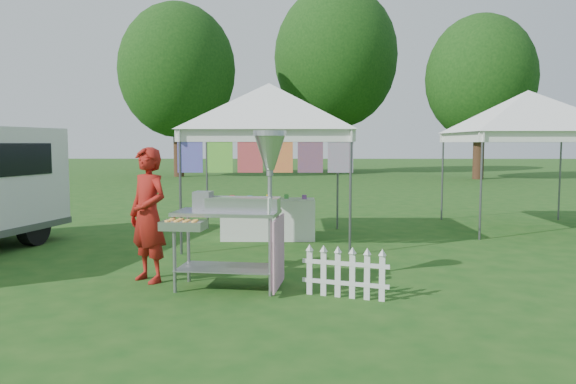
{
  "coord_description": "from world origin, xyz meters",
  "views": [
    {
      "loc": [
        0.5,
        -7.23,
        1.87
      ],
      "look_at": [
        0.39,
        1.58,
        1.1
      ],
      "focal_mm": 35.0,
      "sensor_mm": 36.0,
      "label": 1
    }
  ],
  "objects": [
    {
      "name": "canopy_right",
      "position": [
        5.5,
        5.0,
        2.99
      ],
      "size": [
        4.24,
        4.24,
        3.45
      ],
      "color": "#59595E",
      "rests_on": "ground"
    },
    {
      "name": "ground",
      "position": [
        0.0,
        0.0,
        0.0
      ],
      "size": [
        120.0,
        120.0,
        0.0
      ],
      "primitive_type": "plane",
      "color": "#1A4B15",
      "rests_on": "ground"
    },
    {
      "name": "picket_fence",
      "position": [
        1.1,
        -0.56,
        0.29
      ],
      "size": [
        1.03,
        0.38,
        0.56
      ],
      "rotation": [
        0.0,
        0.0,
        -0.34
      ],
      "color": "silver",
      "rests_on": "ground"
    },
    {
      "name": "display_table",
      "position": [
        -0.02,
        3.62,
        0.39
      ],
      "size": [
        1.8,
        0.7,
        0.78
      ],
      "primitive_type": "cube",
      "color": "white",
      "rests_on": "ground"
    },
    {
      "name": "canopy_main",
      "position": [
        0.0,
        3.49,
        2.99
      ],
      "size": [
        4.24,
        4.24,
        3.45
      ],
      "color": "#59595E",
      "rests_on": "ground"
    },
    {
      "name": "donut_cart",
      "position": [
        -0.16,
        -0.18,
        1.19
      ],
      "size": [
        1.55,
        0.96,
        2.03
      ],
      "rotation": [
        0.0,
        0.0,
        -0.13
      ],
      "color": "gray",
      "rests_on": "ground"
    },
    {
      "name": "vendor",
      "position": [
        -1.48,
        0.23,
        0.91
      ],
      "size": [
        0.79,
        0.75,
        1.82
      ],
      "primitive_type": "imported",
      "rotation": [
        0.0,
        0.0,
        -0.68
      ],
      "color": "maroon",
      "rests_on": "ground"
    },
    {
      "name": "tree_right",
      "position": [
        10.0,
        22.0,
        5.18
      ],
      "size": [
        5.6,
        5.6,
        8.42
      ],
      "color": "#3E2816",
      "rests_on": "ground"
    },
    {
      "name": "tree_mid",
      "position": [
        3.0,
        28.0,
        7.14
      ],
      "size": [
        7.6,
        7.6,
        11.52
      ],
      "color": "#3E2816",
      "rests_on": "ground"
    },
    {
      "name": "tree_left",
      "position": [
        -6.0,
        24.0,
        5.83
      ],
      "size": [
        6.4,
        6.4,
        9.53
      ],
      "color": "#3E2816",
      "rests_on": "ground"
    }
  ]
}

